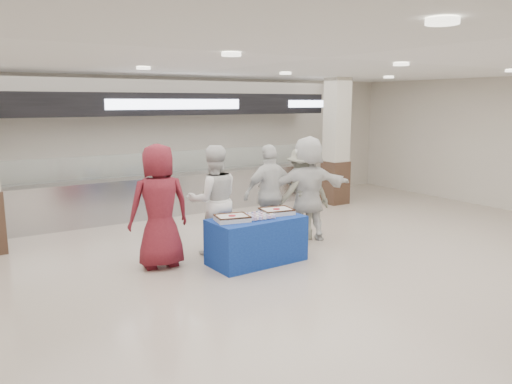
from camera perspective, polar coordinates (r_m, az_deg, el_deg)
ground at (r=7.57m, az=7.42°, el=-9.96°), size 14.00×14.00×0.00m
serving_line at (r=11.83m, az=-9.54°, el=3.11°), size 8.70×0.85×2.80m
column_right at (r=12.94m, az=9.15°, el=5.39°), size 0.55×0.55×3.20m
display_table at (r=8.20m, az=0.06°, el=-5.52°), size 1.57×0.83×0.75m
sheet_cake_left at (r=7.89m, az=-2.75°, el=-2.95°), size 0.58×0.49×0.10m
sheet_cake_right at (r=8.37m, az=2.35°, el=-2.17°), size 0.58×0.48×0.11m
cupcake_tray at (r=8.09m, az=0.41°, el=-2.74°), size 0.45×0.35×0.07m
civilian_maroon at (r=7.98m, az=-11.00°, el=-1.61°), size 1.02×0.72×1.98m
soldier_a at (r=8.83m, az=-4.81°, el=-1.53°), size 0.68×0.56×1.61m
chef_tall at (r=8.56m, az=-4.87°, el=-0.96°), size 1.07×0.92×1.89m
chef_short at (r=9.25m, az=1.63°, el=-0.23°), size 1.11×0.52×1.84m
soldier_b at (r=9.51m, az=5.40°, el=-0.21°), size 1.24×0.84×1.76m
civilian_white at (r=9.46m, az=5.88°, el=0.41°), size 1.94×1.12×1.99m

